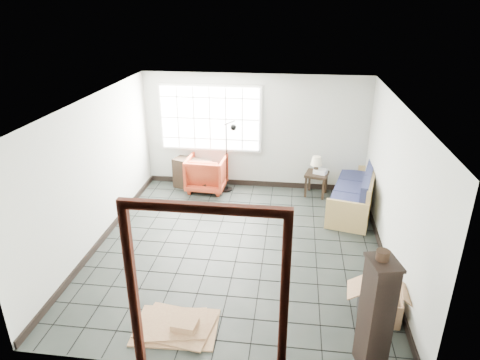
# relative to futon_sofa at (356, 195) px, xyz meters

# --- Properties ---
(ground) EXTENTS (5.50, 5.50, 0.00)m
(ground) POSITION_rel_futon_sofa_xyz_m (-2.21, -1.78, -0.33)
(ground) COLOR black
(ground) RESTS_ON ground
(room_shell) EXTENTS (5.02, 5.52, 2.61)m
(room_shell) POSITION_rel_futon_sofa_xyz_m (-2.21, -1.75, 1.35)
(room_shell) COLOR #AFB4AD
(room_shell) RESTS_ON ground
(window_panel) EXTENTS (2.32, 0.08, 1.52)m
(window_panel) POSITION_rel_futon_sofa_xyz_m (-3.21, 0.92, 1.27)
(window_panel) COLOR silver
(window_panel) RESTS_ON ground
(doorway_trim) EXTENTS (1.80, 0.08, 2.20)m
(doorway_trim) POSITION_rel_futon_sofa_xyz_m (-2.21, -4.48, 1.05)
(doorway_trim) COLOR #3D150D
(doorway_trim) RESTS_ON ground
(futon_sofa) EXTENTS (1.23, 2.19, 0.91)m
(futon_sofa) POSITION_rel_futon_sofa_xyz_m (0.00, 0.00, 0.00)
(futon_sofa) COLOR #A28649
(futon_sofa) RESTS_ON ground
(armchair) EXTENTS (0.89, 0.84, 0.88)m
(armchair) POSITION_rel_futon_sofa_xyz_m (-3.26, 0.62, 0.11)
(armchair) COLOR maroon
(armchair) RESTS_ON ground
(side_table) EXTENTS (0.57, 0.57, 0.53)m
(side_table) POSITION_rel_futon_sofa_xyz_m (-0.79, 0.62, 0.10)
(side_table) COLOR black
(side_table) RESTS_ON ground
(table_lamp) EXTENTS (0.33, 0.33, 0.39)m
(table_lamp) POSITION_rel_futon_sofa_xyz_m (-0.82, 0.61, 0.47)
(table_lamp) COLOR black
(table_lamp) RESTS_ON side_table
(projector) EXTENTS (0.34, 0.30, 0.10)m
(projector) POSITION_rel_futon_sofa_xyz_m (-0.72, 0.62, 0.24)
(projector) COLOR silver
(projector) RESTS_ON side_table
(floor_lamp) EXTENTS (0.45, 0.45, 1.69)m
(floor_lamp) POSITION_rel_futon_sofa_xyz_m (-2.71, 0.53, 0.57)
(floor_lamp) COLOR black
(floor_lamp) RESTS_ON ground
(console_shelf) EXTENTS (0.96, 0.63, 0.70)m
(console_shelf) POSITION_rel_futon_sofa_xyz_m (-3.59, 0.62, 0.02)
(console_shelf) COLOR black
(console_shelf) RESTS_ON ground
(tall_shelf) EXTENTS (0.40, 0.47, 1.48)m
(tall_shelf) POSITION_rel_futon_sofa_xyz_m (-0.32, -4.18, 0.42)
(tall_shelf) COLOR black
(tall_shelf) RESTS_ON ground
(pot) EXTENTS (0.15, 0.15, 0.11)m
(pot) POSITION_rel_futon_sofa_xyz_m (-0.34, -4.15, 1.21)
(pot) COLOR black
(pot) RESTS_ON tall_shelf
(open_box) EXTENTS (0.94, 0.53, 0.51)m
(open_box) POSITION_rel_futon_sofa_xyz_m (-0.06, -3.30, -0.15)
(open_box) COLOR brown
(open_box) RESTS_ON ground
(cardboard_pile) EXTENTS (1.13, 0.85, 0.16)m
(cardboard_pile) POSITION_rel_futon_sofa_xyz_m (-2.77, -3.88, -0.29)
(cardboard_pile) COLOR brown
(cardboard_pile) RESTS_ON ground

